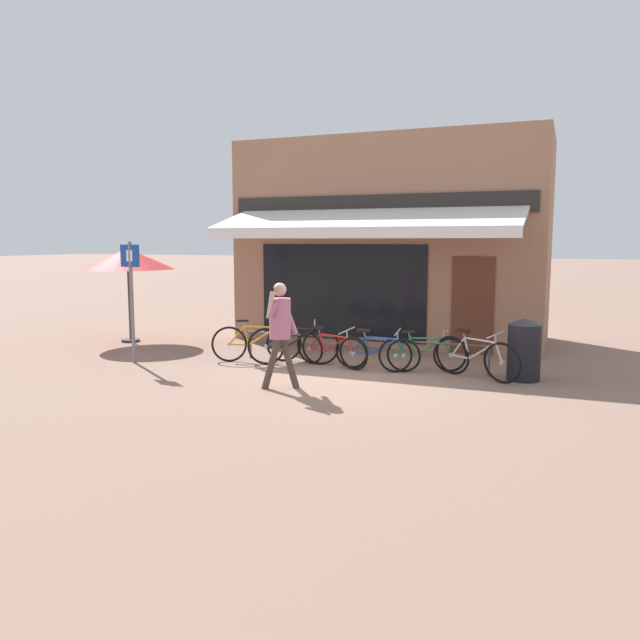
% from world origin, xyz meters
% --- Properties ---
extents(ground_plane, '(160.00, 160.00, 0.00)m').
position_xyz_m(ground_plane, '(0.00, 0.00, 0.00)').
color(ground_plane, '#846656').
extents(shop_front, '(7.30, 4.78, 4.83)m').
position_xyz_m(shop_front, '(-0.34, 4.64, 2.41)').
color(shop_front, '#9E7056').
rests_on(shop_front, ground_plane).
extents(bike_rack_rail, '(4.94, 0.04, 0.57)m').
position_xyz_m(bike_rack_rail, '(0.06, 0.95, 0.49)').
color(bike_rack_rail, '#47494F').
rests_on(bike_rack_rail, ground_plane).
extents(bicycle_orange, '(1.69, 0.86, 0.86)m').
position_xyz_m(bicycle_orange, '(-2.06, 0.64, 0.39)').
color(bicycle_orange, black).
rests_on(bicycle_orange, ground_plane).
extents(bicycle_black, '(1.71, 0.76, 0.88)m').
position_xyz_m(bicycle_black, '(-1.23, 0.60, 0.40)').
color(bicycle_black, black).
rests_on(bicycle_black, ground_plane).
extents(bicycle_red, '(1.67, 0.71, 0.81)m').
position_xyz_m(bicycle_red, '(-0.46, 0.68, 0.35)').
color(bicycle_red, black).
rests_on(bicycle_red, ground_plane).
extents(bicycle_blue, '(1.66, 0.52, 0.80)m').
position_xyz_m(bicycle_blue, '(0.46, 0.70, 0.35)').
color(bicycle_blue, black).
rests_on(bicycle_blue, ground_plane).
extents(bicycle_green, '(1.59, 0.87, 0.81)m').
position_xyz_m(bicycle_green, '(1.28, 0.92, 0.35)').
color(bicycle_green, black).
rests_on(bicycle_green, ground_plane).
extents(bicycle_silver, '(1.64, 0.89, 0.89)m').
position_xyz_m(bicycle_silver, '(2.29, 0.66, 0.39)').
color(bicycle_silver, black).
rests_on(bicycle_silver, ground_plane).
extents(pedestrian_adult, '(0.58, 0.64, 1.77)m').
position_xyz_m(pedestrian_adult, '(-0.61, -1.26, 1.08)').
color(pedestrian_adult, '#47382D').
rests_on(pedestrian_adult, ground_plane).
extents(litter_bin, '(0.58, 0.58, 1.10)m').
position_xyz_m(litter_bin, '(3.08, 0.88, 0.55)').
color(litter_bin, black).
rests_on(litter_bin, ground_plane).
extents(parking_sign, '(0.44, 0.07, 2.42)m').
position_xyz_m(parking_sign, '(-4.30, -0.37, 1.48)').
color(parking_sign, slate).
rests_on(parking_sign, ground_plane).
extents(cafe_parasol, '(2.20, 2.20, 2.25)m').
position_xyz_m(cafe_parasol, '(-6.07, 1.73, 1.99)').
color(cafe_parasol, '#4C3D2D').
rests_on(cafe_parasol, ground_plane).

